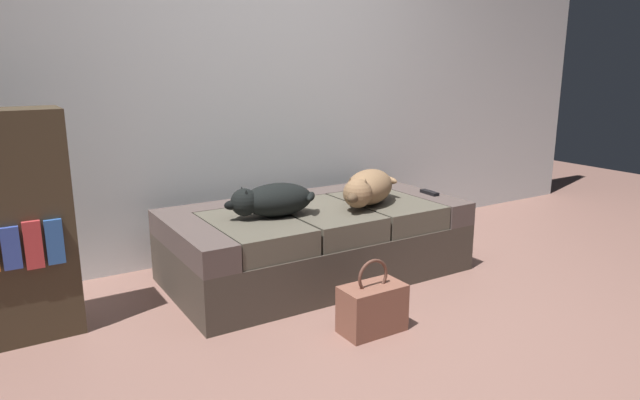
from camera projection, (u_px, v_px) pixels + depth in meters
ground_plane at (435, 345)px, 2.67m from camera, size 10.00×10.00×0.00m
back_wall at (262, 48)px, 3.82m from camera, size 6.40×0.10×2.80m
couch at (316, 241)px, 3.52m from camera, size 1.80×0.92×0.44m
dog_dark at (272, 200)px, 3.22m from camera, size 0.56×0.29×0.19m
dog_tan at (368, 188)px, 3.48m from camera, size 0.57×0.48×0.21m
tv_remote at (429, 193)px, 3.78m from camera, size 0.05×0.15×0.02m
handbag at (372, 307)px, 2.78m from camera, size 0.32×0.18×0.38m
bookshelf at (7, 228)px, 2.63m from camera, size 0.56×0.30×1.10m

